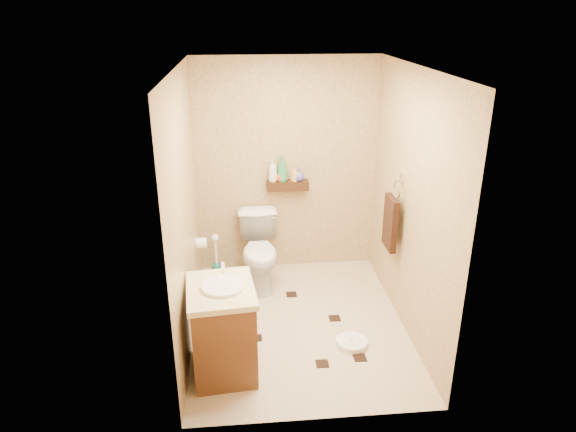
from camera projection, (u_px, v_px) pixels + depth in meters
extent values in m
plane|color=beige|center=(299.00, 324.00, 4.97)|extent=(2.50, 2.50, 0.00)
cube|color=tan|center=(287.00, 168.00, 5.67)|extent=(2.00, 0.04, 2.40)
cube|color=tan|center=(322.00, 277.00, 3.37)|extent=(2.00, 0.04, 2.40)
cube|color=tan|center=(185.00, 212.00, 4.43)|extent=(0.04, 2.50, 2.40)
cube|color=tan|center=(410.00, 205.00, 4.61)|extent=(0.04, 2.50, 2.40)
cube|color=white|center=(301.00, 68.00, 4.07)|extent=(2.00, 2.50, 0.02)
cube|color=#381C0F|center=(287.00, 185.00, 5.67)|extent=(0.46, 0.14, 0.10)
cube|color=black|center=(256.00, 338.00, 4.75)|extent=(0.11, 0.11, 0.01)
cube|color=black|center=(335.00, 318.00, 5.05)|extent=(0.11, 0.11, 0.01)
cube|color=black|center=(322.00, 364.00, 4.41)|extent=(0.11, 0.11, 0.01)
cube|color=black|center=(246.00, 299.00, 5.38)|extent=(0.11, 0.11, 0.01)
cube|color=black|center=(360.00, 358.00, 4.48)|extent=(0.11, 0.11, 0.01)
cube|color=black|center=(291.00, 294.00, 5.47)|extent=(0.11, 0.11, 0.01)
imported|color=white|center=(260.00, 252.00, 5.56)|extent=(0.45, 0.77, 0.77)
cube|color=brown|center=(223.00, 332.00, 4.21)|extent=(0.55, 0.65, 0.74)
cube|color=beige|center=(221.00, 290.00, 4.06)|extent=(0.59, 0.70, 0.05)
cylinder|color=white|center=(223.00, 287.00, 4.05)|extent=(0.34, 0.34, 0.05)
cylinder|color=silver|center=(223.00, 268.00, 4.22)|extent=(0.03, 0.03, 0.11)
cylinder|color=white|center=(352.00, 342.00, 4.65)|extent=(0.30, 0.30, 0.05)
cylinder|color=white|center=(352.00, 340.00, 4.64)|extent=(0.17, 0.17, 0.01)
cylinder|color=#1A6967|center=(217.00, 270.00, 5.86)|extent=(0.12, 0.12, 0.13)
cylinder|color=white|center=(216.00, 251.00, 5.78)|extent=(0.02, 0.02, 0.36)
sphere|color=white|center=(215.00, 238.00, 5.71)|extent=(0.08, 0.08, 0.08)
cube|color=silver|center=(402.00, 177.00, 4.77)|extent=(0.03, 0.06, 0.08)
torus|color=silver|center=(397.00, 189.00, 4.81)|extent=(0.02, 0.19, 0.19)
cube|color=#321B0F|center=(390.00, 223.00, 4.94)|extent=(0.06, 0.30, 0.52)
cylinder|color=white|center=(201.00, 243.00, 5.26)|extent=(0.11, 0.11, 0.11)
cylinder|color=silver|center=(197.00, 238.00, 5.24)|extent=(0.04, 0.02, 0.02)
imported|color=silver|center=(273.00, 171.00, 5.59)|extent=(0.13, 0.13, 0.25)
imported|color=orange|center=(273.00, 175.00, 5.60)|extent=(0.10, 0.10, 0.15)
imported|color=red|center=(280.00, 175.00, 5.62)|extent=(0.14, 0.14, 0.13)
imported|color=#2C854D|center=(282.00, 169.00, 5.59)|extent=(0.15, 0.15, 0.29)
imported|color=#FFB754|center=(295.00, 174.00, 5.63)|extent=(0.10, 0.10, 0.16)
imported|color=#474BB2|center=(299.00, 175.00, 5.63)|extent=(0.13, 0.13, 0.14)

